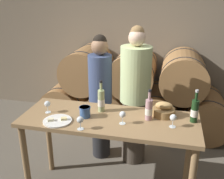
{
  "coord_description": "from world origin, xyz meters",
  "views": [
    {
      "loc": [
        0.54,
        -2.22,
        2.12
      ],
      "look_at": [
        0.0,
        0.13,
        1.19
      ],
      "focal_mm": 42.0,
      "sensor_mm": 36.0,
      "label": 1
    }
  ],
  "objects_px": {
    "wine_bottle_rose": "(149,109)",
    "wine_glass_far_left": "(47,104)",
    "person_right": "(135,97)",
    "blue_crock": "(85,111)",
    "tasting_table": "(109,130)",
    "person_left": "(100,97)",
    "wine_glass_center": "(123,115)",
    "wine_glass_right": "(173,118)",
    "wine_glass_left": "(80,120)",
    "bread_basket": "(164,110)",
    "wine_bottle_red": "(195,111)",
    "wine_bottle_white": "(101,100)",
    "cheese_plate": "(57,121)"
  },
  "relations": [
    {
      "from": "bread_basket",
      "to": "wine_glass_right",
      "type": "height_order",
      "value": "bread_basket"
    },
    {
      "from": "wine_bottle_rose",
      "to": "bread_basket",
      "type": "distance_m",
      "value": 0.19
    },
    {
      "from": "cheese_plate",
      "to": "wine_bottle_rose",
      "type": "bearing_deg",
      "value": 16.05
    },
    {
      "from": "blue_crock",
      "to": "cheese_plate",
      "type": "bearing_deg",
      "value": -146.21
    },
    {
      "from": "cheese_plate",
      "to": "wine_glass_far_left",
      "type": "height_order",
      "value": "wine_glass_far_left"
    },
    {
      "from": "wine_glass_left",
      "to": "cheese_plate",
      "type": "bearing_deg",
      "value": 161.26
    },
    {
      "from": "tasting_table",
      "to": "wine_bottle_red",
      "type": "xyz_separation_m",
      "value": [
        0.8,
        0.11,
        0.25
      ]
    },
    {
      "from": "wine_bottle_red",
      "to": "wine_bottle_white",
      "type": "distance_m",
      "value": 0.91
    },
    {
      "from": "wine_bottle_white",
      "to": "cheese_plate",
      "type": "bearing_deg",
      "value": -137.73
    },
    {
      "from": "person_right",
      "to": "wine_glass_center",
      "type": "xyz_separation_m",
      "value": [
        -0.0,
        -0.8,
        0.15
      ]
    },
    {
      "from": "tasting_table",
      "to": "wine_glass_center",
      "type": "relative_size",
      "value": 13.76
    },
    {
      "from": "wine_glass_left",
      "to": "wine_bottle_rose",
      "type": "bearing_deg",
      "value": 29.86
    },
    {
      "from": "tasting_table",
      "to": "wine_bottle_white",
      "type": "distance_m",
      "value": 0.31
    },
    {
      "from": "tasting_table",
      "to": "wine_bottle_white",
      "type": "relative_size",
      "value": 5.21
    },
    {
      "from": "wine_bottle_white",
      "to": "person_left",
      "type": "bearing_deg",
      "value": 106.36
    },
    {
      "from": "tasting_table",
      "to": "wine_bottle_red",
      "type": "height_order",
      "value": "wine_bottle_red"
    },
    {
      "from": "blue_crock",
      "to": "bread_basket",
      "type": "height_order",
      "value": "bread_basket"
    },
    {
      "from": "person_right",
      "to": "wine_bottle_red",
      "type": "height_order",
      "value": "person_right"
    },
    {
      "from": "wine_bottle_red",
      "to": "bread_basket",
      "type": "xyz_separation_m",
      "value": [
        -0.28,
        0.07,
        -0.06
      ]
    },
    {
      "from": "wine_bottle_rose",
      "to": "wine_glass_center",
      "type": "distance_m",
      "value": 0.27
    },
    {
      "from": "wine_glass_left",
      "to": "bread_basket",
      "type": "bearing_deg",
      "value": 32.23
    },
    {
      "from": "tasting_table",
      "to": "person_left",
      "type": "bearing_deg",
      "value": 111.7
    },
    {
      "from": "wine_bottle_rose",
      "to": "wine_glass_center",
      "type": "bearing_deg",
      "value": -147.91
    },
    {
      "from": "blue_crock",
      "to": "wine_bottle_white",
      "type": "bearing_deg",
      "value": 53.59
    },
    {
      "from": "blue_crock",
      "to": "wine_glass_left",
      "type": "xyz_separation_m",
      "value": [
        0.04,
        -0.24,
        0.03
      ]
    },
    {
      "from": "wine_bottle_rose",
      "to": "wine_glass_right",
      "type": "xyz_separation_m",
      "value": [
        0.23,
        -0.1,
        -0.02
      ]
    },
    {
      "from": "wine_bottle_rose",
      "to": "wine_glass_far_left",
      "type": "bearing_deg",
      "value": -175.58
    },
    {
      "from": "tasting_table",
      "to": "wine_glass_right",
      "type": "xyz_separation_m",
      "value": [
        0.61,
        -0.04,
        0.23
      ]
    },
    {
      "from": "person_right",
      "to": "cheese_plate",
      "type": "height_order",
      "value": "person_right"
    },
    {
      "from": "wine_glass_left",
      "to": "tasting_table",
      "type": "bearing_deg",
      "value": 53.9
    },
    {
      "from": "tasting_table",
      "to": "wine_bottle_red",
      "type": "relative_size",
      "value": 5.38
    },
    {
      "from": "person_left",
      "to": "person_right",
      "type": "xyz_separation_m",
      "value": [
        0.44,
        -0.0,
        0.03
      ]
    },
    {
      "from": "wine_bottle_red",
      "to": "wine_bottle_rose",
      "type": "relative_size",
      "value": 1.05
    },
    {
      "from": "blue_crock",
      "to": "wine_glass_right",
      "type": "bearing_deg",
      "value": -0.76
    },
    {
      "from": "wine_bottle_rose",
      "to": "tasting_table",
      "type": "bearing_deg",
      "value": -171.15
    },
    {
      "from": "wine_glass_far_left",
      "to": "wine_glass_center",
      "type": "relative_size",
      "value": 1.0
    },
    {
      "from": "person_right",
      "to": "blue_crock",
      "type": "bearing_deg",
      "value": -117.43
    },
    {
      "from": "wine_bottle_red",
      "to": "blue_crock",
      "type": "height_order",
      "value": "wine_bottle_red"
    },
    {
      "from": "person_right",
      "to": "wine_glass_right",
      "type": "distance_m",
      "value": 0.9
    },
    {
      "from": "cheese_plate",
      "to": "bread_basket",
      "type": "bearing_deg",
      "value": 20.27
    },
    {
      "from": "person_right",
      "to": "blue_crock",
      "type": "distance_m",
      "value": 0.85
    },
    {
      "from": "wine_bottle_white",
      "to": "wine_glass_right",
      "type": "xyz_separation_m",
      "value": [
        0.72,
        -0.18,
        -0.03
      ]
    },
    {
      "from": "wine_bottle_red",
      "to": "blue_crock",
      "type": "xyz_separation_m",
      "value": [
        -1.03,
        -0.14,
        -0.05
      ]
    },
    {
      "from": "wine_glass_left",
      "to": "wine_glass_right",
      "type": "height_order",
      "value": "same"
    },
    {
      "from": "wine_glass_center",
      "to": "person_right",
      "type": "bearing_deg",
      "value": 89.79
    },
    {
      "from": "wine_glass_left",
      "to": "wine_bottle_red",
      "type": "bearing_deg",
      "value": 20.87
    },
    {
      "from": "bread_basket",
      "to": "wine_glass_center",
      "type": "bearing_deg",
      "value": -144.36
    },
    {
      "from": "wine_glass_center",
      "to": "wine_glass_right",
      "type": "distance_m",
      "value": 0.46
    },
    {
      "from": "person_left",
      "to": "bread_basket",
      "type": "distance_m",
      "value": 0.97
    },
    {
      "from": "wine_bottle_white",
      "to": "wine_bottle_rose",
      "type": "height_order",
      "value": "wine_bottle_white"
    }
  ]
}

